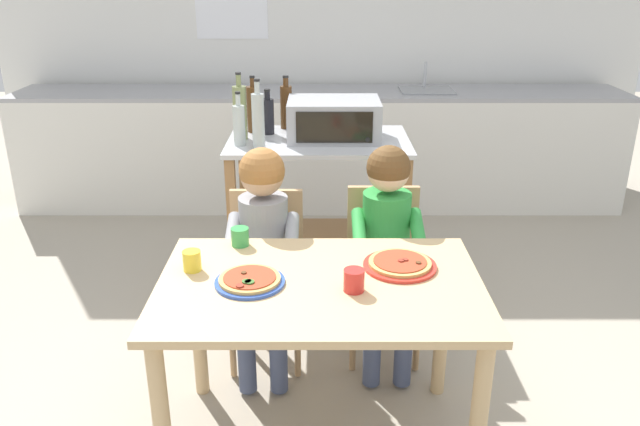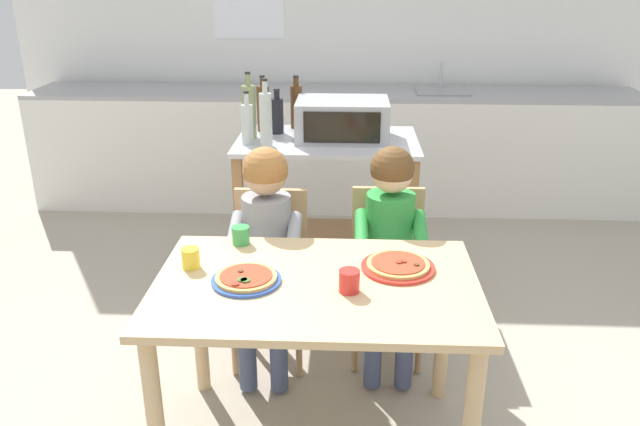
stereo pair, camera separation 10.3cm
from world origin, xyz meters
The scene contains 21 objects.
ground_plane centered at (0.00, 1.24, 0.00)m, with size 12.43×12.43×0.00m, color #A89E8C.
back_wall_tiled centered at (0.00, 3.17, 1.35)m, with size 5.15×0.14×2.70m.
kitchen_counter centered at (0.00, 2.76, 0.45)m, with size 4.64×0.60×1.10m.
kitchen_island_cart centered at (-0.01, 1.30, 0.61)m, with size 0.99×0.62×0.91m.
toaster_oven centered at (0.07, 1.32, 1.02)m, with size 0.49×0.37×0.21m.
bottle_tall_green_wine centered at (-0.38, 1.47, 1.05)m, with size 0.07×0.07×0.32m.
bottle_slim_sauce centered at (-0.42, 1.18, 1.03)m, with size 0.06×0.06×0.28m.
bottle_clear_vinegar centered at (-0.43, 1.31, 1.06)m, with size 0.07×0.07×0.36m.
bottle_dark_olive_oil centered at (-0.29, 1.42, 1.02)m, with size 0.07×0.07×0.25m.
bottle_brown_beer centered at (-0.31, 1.11, 1.07)m, with size 0.06×0.06×0.36m.
bottle_squat_spirits centered at (-0.19, 1.55, 1.04)m, with size 0.07×0.07×0.30m.
dining_table centered at (0.00, 0.00, 0.62)m, with size 1.18×0.78×0.73m.
dining_chair_left centered at (-0.25, 0.65, 0.48)m, with size 0.36×0.36×0.81m.
dining_chair_right centered at (0.30, 0.69, 0.48)m, with size 0.36×0.36×0.81m.
child_in_grey_shirt centered at (-0.25, 0.53, 0.69)m, with size 0.32×0.42×1.05m.
child_in_green_shirt centered at (0.30, 0.58, 0.68)m, with size 0.32×0.42×1.04m.
pizza_plate_blue_rimmed centered at (-0.25, -0.01, 0.74)m, with size 0.25×0.25×0.03m.
pizza_plate_red_rimmed centered at (0.30, 0.12, 0.74)m, with size 0.28×0.28×0.03m.
drinking_cup_red centered at (0.12, -0.06, 0.77)m, with size 0.07×0.07×0.08m, color red.
drinking_cup_yellow centered at (-0.48, 0.09, 0.77)m, with size 0.07×0.07×0.08m, color yellow.
drinking_cup_green centered at (-0.33, 0.32, 0.77)m, with size 0.07×0.07×0.08m, color green.
Camera 1 is at (0.00, -2.03, 1.81)m, focal length 35.33 mm.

